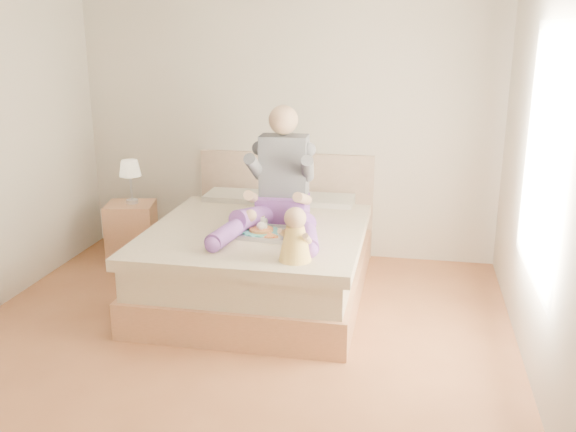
% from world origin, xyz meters
% --- Properties ---
extents(room, '(4.02, 4.22, 2.71)m').
position_xyz_m(room, '(0.08, 0.01, 1.51)').
color(room, brown).
rests_on(room, ground).
extents(bed, '(1.70, 2.18, 1.00)m').
position_xyz_m(bed, '(0.00, 1.08, 0.32)').
color(bed, '#A26E4B').
rests_on(bed, ground).
extents(nightstand, '(0.52, 0.48, 0.54)m').
position_xyz_m(nightstand, '(-1.43, 1.62, 0.27)').
color(nightstand, '#A26E4B').
rests_on(nightstand, ground).
extents(lamp, '(0.20, 0.20, 0.42)m').
position_xyz_m(lamp, '(-1.41, 1.64, 0.86)').
color(lamp, silver).
rests_on(lamp, nightstand).
extents(adult, '(0.83, 1.17, 0.98)m').
position_xyz_m(adult, '(0.16, 1.03, 0.90)').
color(adult, '#693A93').
rests_on(adult, bed).
extents(tray, '(0.51, 0.42, 0.14)m').
position_xyz_m(tray, '(0.17, 0.73, 0.64)').
color(tray, silver).
rests_on(tray, bed).
extents(baby, '(0.27, 0.34, 0.38)m').
position_xyz_m(baby, '(0.44, 0.22, 0.76)').
color(baby, '#E9B949').
rests_on(baby, bed).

